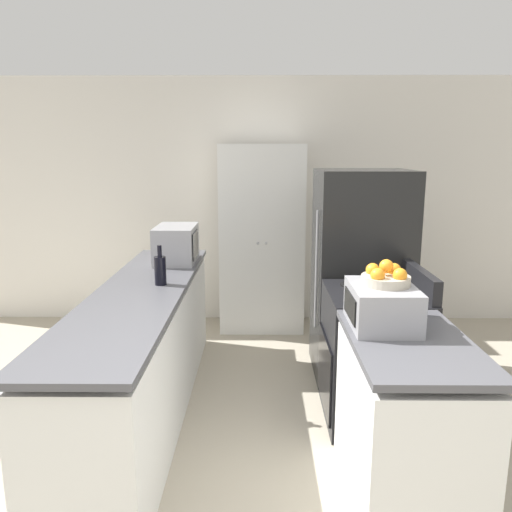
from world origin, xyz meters
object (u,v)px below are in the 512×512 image
object	(u,v)px
toaster_oven	(382,306)
fruit_bowl	(386,277)
refrigerator	(360,274)
microwave	(176,244)
stove	(373,355)
wine_bottle	(160,270)
pantry_cabinet	(262,239)

from	to	relation	value
toaster_oven	fruit_bowl	size ratio (longest dim) A/B	1.72
refrigerator	microwave	bearing A→B (deg)	173.44
microwave	refrigerator	bearing A→B (deg)	-6.56
toaster_oven	fruit_bowl	distance (m)	0.16
stove	microwave	xyz separation A→B (m)	(-1.49, 0.94, 0.60)
refrigerator	wine_bottle	xyz separation A→B (m)	(-1.53, -0.58, 0.17)
refrigerator	toaster_oven	bearing A→B (deg)	-96.81
toaster_oven	pantry_cabinet	bearing A→B (deg)	104.21
fruit_bowl	refrigerator	bearing A→B (deg)	83.82
fruit_bowl	pantry_cabinet	bearing A→B (deg)	104.68
stove	wine_bottle	bearing A→B (deg)	172.83
stove	toaster_oven	size ratio (longest dim) A/B	2.40
pantry_cabinet	wine_bottle	distance (m)	1.82
microwave	toaster_oven	xyz separation A→B (m)	(1.37, -1.59, -0.04)
microwave	pantry_cabinet	bearing A→B (deg)	51.55
microwave	fruit_bowl	distance (m)	2.10
wine_bottle	microwave	bearing A→B (deg)	90.61
pantry_cabinet	microwave	distance (m)	1.18
microwave	stove	bearing A→B (deg)	-32.26
toaster_oven	microwave	bearing A→B (deg)	130.62
microwave	toaster_oven	distance (m)	2.10
pantry_cabinet	stove	size ratio (longest dim) A/B	1.78
wine_bottle	toaster_oven	size ratio (longest dim) A/B	0.63
pantry_cabinet	wine_bottle	size ratio (longest dim) A/B	6.73
pantry_cabinet	fruit_bowl	bearing A→B (deg)	-75.32
wine_bottle	refrigerator	bearing A→B (deg)	20.71
wine_bottle	toaster_oven	xyz separation A→B (m)	(1.36, -0.84, 0.00)
pantry_cabinet	wine_bottle	xyz separation A→B (m)	(-0.72, -1.67, 0.07)
microwave	fruit_bowl	size ratio (longest dim) A/B	1.99
wine_bottle	fruit_bowl	xyz separation A→B (m)	(1.38, -0.82, 0.16)
wine_bottle	fruit_bowl	distance (m)	1.61
refrigerator	toaster_oven	size ratio (longest dim) A/B	3.79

